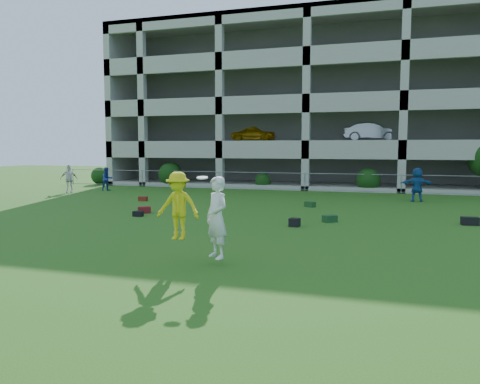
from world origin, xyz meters
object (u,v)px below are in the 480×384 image
(bystander_b, at_px, (69,179))
(bystander_a, at_px, (107,179))
(bystander_d, at_px, (417,185))
(crate_d, at_px, (295,222))
(frisbee_contest, at_px, (192,210))
(parking_garage, at_px, (324,109))

(bystander_b, bearing_deg, bystander_a, 29.81)
(bystander_b, xyz_separation_m, bystander_d, (20.56, 1.52, 0.02))
(bystander_b, relative_size, bystander_d, 0.98)
(crate_d, bearing_deg, bystander_d, 64.29)
(bystander_a, height_order, frisbee_contest, frisbee_contest)
(bystander_a, relative_size, crate_d, 4.39)
(bystander_a, distance_m, frisbee_contest, 20.87)
(parking_garage, bearing_deg, bystander_b, -133.76)
(crate_d, distance_m, parking_garage, 23.48)
(bystander_a, relative_size, parking_garage, 0.05)
(frisbee_contest, bearing_deg, parking_garage, 91.28)
(bystander_d, height_order, frisbee_contest, frisbee_contest)
(frisbee_contest, bearing_deg, bystander_b, 135.70)
(bystander_d, distance_m, frisbee_contest, 16.83)
(bystander_d, relative_size, frisbee_contest, 0.86)
(bystander_b, distance_m, crate_d, 17.89)
(crate_d, bearing_deg, parking_garage, 95.09)
(bystander_b, distance_m, frisbee_contest, 20.31)
(bystander_d, xyz_separation_m, parking_garage, (-6.67, 12.99, 5.12))
(frisbee_contest, bearing_deg, bystander_d, 69.00)
(bystander_d, relative_size, crate_d, 5.12)
(frisbee_contest, relative_size, parking_garage, 0.07)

